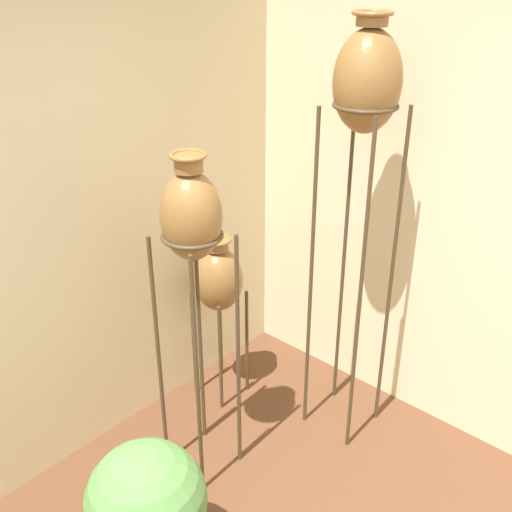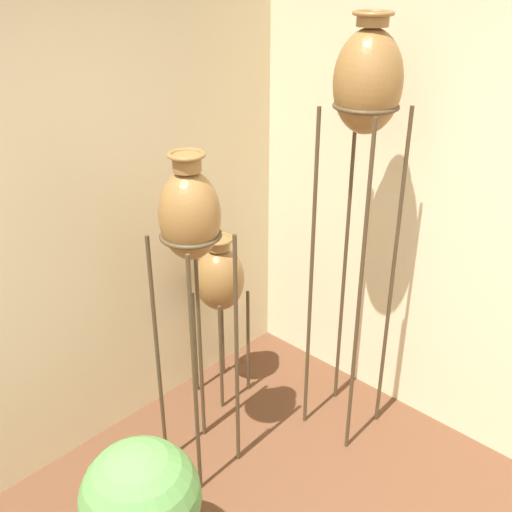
# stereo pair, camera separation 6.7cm
# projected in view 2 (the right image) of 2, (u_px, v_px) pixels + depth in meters

# --- Properties ---
(vase_stand_tall) EXTENTS (0.32, 0.32, 2.21)m
(vase_stand_tall) POSITION_uv_depth(u_px,v_px,m) (367.00, 95.00, 2.65)
(vase_stand_tall) COLOR #473823
(vase_stand_tall) RESTS_ON ground_plane
(vase_stand_medium) EXTENTS (0.29, 0.29, 1.69)m
(vase_stand_medium) POSITION_uv_depth(u_px,v_px,m) (190.00, 224.00, 2.60)
(vase_stand_medium) COLOR #473823
(vase_stand_medium) RESTS_ON ground_plane
(vase_stand_short) EXTENTS (0.28, 0.28, 1.04)m
(vase_stand_short) POSITION_uv_depth(u_px,v_px,m) (220.00, 280.00, 3.38)
(vase_stand_short) COLOR #473823
(vase_stand_short) RESTS_ON ground_plane
(potted_plant) EXTENTS (0.50, 0.50, 0.70)m
(potted_plant) POSITION_uv_depth(u_px,v_px,m) (142.00, 508.00, 2.43)
(potted_plant) COLOR #B26647
(potted_plant) RESTS_ON ground_plane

